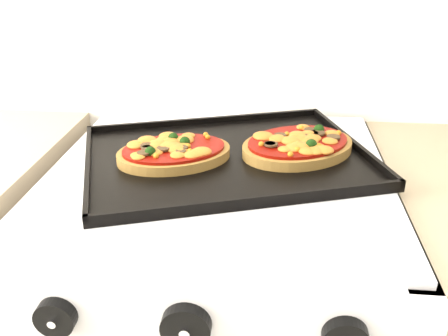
# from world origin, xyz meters

# --- Properties ---
(control_panel) EXTENTS (0.60, 0.02, 0.09)m
(control_panel) POSITION_xyz_m (0.04, 1.39, 0.85)
(control_panel) COLOR silver
(control_panel) RESTS_ON stove
(knob_left) EXTENTS (0.05, 0.02, 0.05)m
(knob_left) POSITION_xyz_m (-0.12, 1.37, 0.85)
(knob_left) COLOR black
(knob_left) RESTS_ON control_panel
(knob_center) EXTENTS (0.06, 0.02, 0.06)m
(knob_center) POSITION_xyz_m (0.04, 1.37, 0.85)
(knob_center) COLOR black
(knob_center) RESTS_ON control_panel
(baking_tray) EXTENTS (0.58, 0.50, 0.02)m
(baking_tray) POSITION_xyz_m (0.05, 1.73, 0.92)
(baking_tray) COLOR black
(baking_tray) RESTS_ON stove
(pizza_left) EXTENTS (0.24, 0.21, 0.03)m
(pizza_left) POSITION_xyz_m (-0.04, 1.71, 0.93)
(pizza_left) COLOR olive
(pizza_left) RESTS_ON baking_tray
(pizza_right) EXTENTS (0.27, 0.25, 0.03)m
(pizza_right) POSITION_xyz_m (0.18, 1.76, 0.94)
(pizza_right) COLOR olive
(pizza_right) RESTS_ON baking_tray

